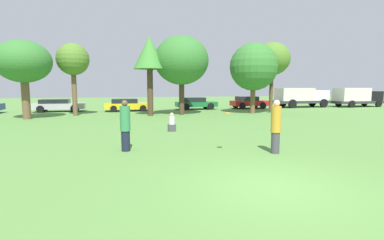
{
  "coord_description": "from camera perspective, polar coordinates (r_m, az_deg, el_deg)",
  "views": [
    {
      "loc": [
        -3.28,
        -5.81,
        2.32
      ],
      "look_at": [
        -0.78,
        4.98,
        1.03
      ],
      "focal_mm": 26.63,
      "sensor_mm": 36.0,
      "label": 1
    }
  ],
  "objects": [
    {
      "name": "parked_car_green",
      "position": [
        29.47,
        0.68,
        3.44
      ],
      "size": [
        4.24,
        2.03,
        1.24
      ],
      "rotation": [
        0.0,
        0.0,
        0.04
      ],
      "color": "#196633",
      "rests_on": "ground"
    },
    {
      "name": "delivery_truck_black",
      "position": [
        38.53,
        30.09,
        4.11
      ],
      "size": [
        6.17,
        2.37,
        2.2
      ],
      "rotation": [
        0.0,
        0.0,
        0.04
      ],
      "color": "#2D2D33",
      "rests_on": "ground"
    },
    {
      "name": "parked_car_silver",
      "position": [
        29.56,
        -25.24,
        2.75
      ],
      "size": [
        4.65,
        2.11,
        1.18
      ],
      "rotation": [
        0.0,
        0.0,
        0.04
      ],
      "color": "#B2B2B7",
      "rests_on": "ground"
    },
    {
      "name": "bystander_sitting",
      "position": [
        14.93,
        -4.06,
        -0.75
      ],
      "size": [
        0.39,
        0.33,
        0.98
      ],
      "color": "#3F3F47",
      "rests_on": "ground"
    },
    {
      "name": "parked_car_red",
      "position": [
        31.35,
        11.26,
        3.56
      ],
      "size": [
        3.92,
        2.03,
        1.3
      ],
      "rotation": [
        0.0,
        0.0,
        0.04
      ],
      "color": "red",
      "rests_on": "ground"
    },
    {
      "name": "frisbee",
      "position": [
        9.98,
        7.05,
        1.38
      ],
      "size": [
        0.23,
        0.23,
        0.08
      ],
      "color": "orange"
    },
    {
      "name": "parked_car_yellow",
      "position": [
        28.08,
        -12.88,
        3.03
      ],
      "size": [
        4.4,
        2.19,
        1.19
      ],
      "rotation": [
        0.0,
        0.0,
        0.04
      ],
      "color": "gold",
      "rests_on": "ground"
    },
    {
      "name": "tree_5",
      "position": [
        27.05,
        15.76,
        11.64
      ],
      "size": [
        3.17,
        3.17,
        6.3
      ],
      "color": "brown",
      "rests_on": "ground"
    },
    {
      "name": "tree_2",
      "position": [
        23.29,
        -8.51,
        12.89
      ],
      "size": [
        2.57,
        2.57,
        6.31
      ],
      "color": "#473323",
      "rests_on": "ground"
    },
    {
      "name": "delivery_truck_white",
      "position": [
        34.85,
        20.98,
        4.45
      ],
      "size": [
        6.58,
        2.37,
        2.18
      ],
      "rotation": [
        0.0,
        0.0,
        0.04
      ],
      "color": "#2D2D33",
      "rests_on": "ground"
    },
    {
      "name": "ground_plane",
      "position": [
        7.06,
        15.88,
        -12.78
      ],
      "size": [
        120.0,
        120.0,
        0.0
      ],
      "primitive_type": "plane",
      "color": "#54843D"
    },
    {
      "name": "person_catcher",
      "position": [
        10.32,
        16.44,
        -1.25
      ],
      "size": [
        0.35,
        0.35,
        1.88
      ],
      "rotation": [
        0.0,
        0.0,
        2.85
      ],
      "color": "#3F3F47",
      "rests_on": "ground"
    },
    {
      "name": "person_thrower",
      "position": [
        10.53,
        -13.22,
        -1.12
      ],
      "size": [
        0.37,
        0.37,
        1.85
      ],
      "rotation": [
        0.0,
        0.0,
        -0.29
      ],
      "color": "#191E33",
      "rests_on": "ground"
    },
    {
      "name": "tree_1",
      "position": [
        24.91,
        -22.74,
        10.97
      ],
      "size": [
        2.52,
        2.52,
        5.76
      ],
      "color": "brown",
      "rests_on": "ground"
    },
    {
      "name": "tree_3",
      "position": [
        23.88,
        -2.11,
        11.8
      ],
      "size": [
        4.46,
        4.46,
        6.48
      ],
      "color": "#473323",
      "rests_on": "ground"
    },
    {
      "name": "tree_0",
      "position": [
        23.8,
        -30.7,
        9.93
      ],
      "size": [
        3.8,
        3.8,
        5.61
      ],
      "color": "brown",
      "rests_on": "ground"
    },
    {
      "name": "tree_4",
      "position": [
        25.61,
        12.22,
        10.33
      ],
      "size": [
        4.12,
        4.12,
        6.11
      ],
      "color": "brown",
      "rests_on": "ground"
    }
  ]
}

